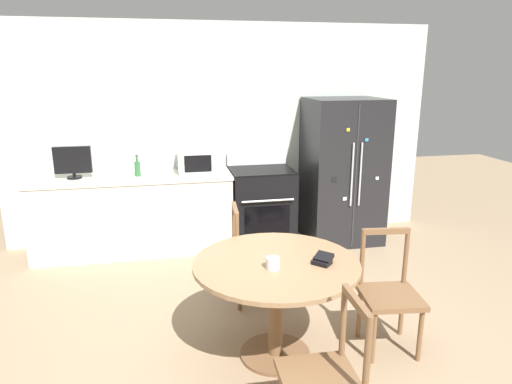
# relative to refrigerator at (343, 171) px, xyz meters

# --- Properties ---
(ground_plane) EXTENTS (14.00, 14.00, 0.00)m
(ground_plane) POSITION_rel_refrigerator_xyz_m (-1.39, -2.20, -0.87)
(ground_plane) COLOR #9E8466
(back_wall) EXTENTS (5.20, 0.10, 2.60)m
(back_wall) POSITION_rel_refrigerator_xyz_m (-1.39, 0.45, 0.43)
(back_wall) COLOR silver
(back_wall) RESTS_ON ground_plane
(kitchen_counter) EXTENTS (2.23, 0.64, 0.90)m
(kitchen_counter) POSITION_rel_refrigerator_xyz_m (-2.49, 0.09, -0.42)
(kitchen_counter) COLOR silver
(kitchen_counter) RESTS_ON ground_plane
(refrigerator) EXTENTS (0.88, 0.80, 1.74)m
(refrigerator) POSITION_rel_refrigerator_xyz_m (0.00, 0.00, 0.00)
(refrigerator) COLOR black
(refrigerator) RESTS_ON ground_plane
(oven_range) EXTENTS (0.73, 0.68, 1.08)m
(oven_range) POSITION_rel_refrigerator_xyz_m (-0.99, 0.07, -0.40)
(oven_range) COLOR black
(oven_range) RESTS_ON ground_plane
(microwave) EXTENTS (0.53, 0.36, 0.27)m
(microwave) POSITION_rel_refrigerator_xyz_m (-1.70, 0.14, 0.17)
(microwave) COLOR white
(microwave) RESTS_ON kitchen_counter
(countertop_tv) EXTENTS (0.39, 0.16, 0.36)m
(countertop_tv) POSITION_rel_refrigerator_xyz_m (-3.10, 0.10, 0.22)
(countertop_tv) COLOR black
(countertop_tv) RESTS_ON kitchen_counter
(counter_bottle) EXTENTS (0.07, 0.07, 0.24)m
(counter_bottle) POSITION_rel_refrigerator_xyz_m (-2.42, 0.07, 0.12)
(counter_bottle) COLOR #2D6B38
(counter_bottle) RESTS_ON kitchen_counter
(dining_table) EXTENTS (1.18, 1.18, 0.75)m
(dining_table) POSITION_rel_refrigerator_xyz_m (-1.38, -2.21, -0.26)
(dining_table) COLOR #997551
(dining_table) RESTS_ON ground_plane
(dining_chair_far) EXTENTS (0.45, 0.45, 0.90)m
(dining_chair_far) POSITION_rel_refrigerator_xyz_m (-1.37, -1.34, -0.43)
(dining_chair_far) COLOR brown
(dining_chair_far) RESTS_ON ground_plane
(dining_chair_right) EXTENTS (0.47, 0.47, 0.90)m
(dining_chair_right) POSITION_rel_refrigerator_xyz_m (-0.52, -2.26, -0.43)
(dining_chair_right) COLOR brown
(dining_chair_right) RESTS_ON ground_plane
(dining_chair_near) EXTENTS (0.43, 0.43, 0.90)m
(dining_chair_near) POSITION_rel_refrigerator_xyz_m (-1.32, -3.07, -0.43)
(dining_chair_near) COLOR brown
(dining_chair_near) RESTS_ON ground_plane
(candle_glass) EXTENTS (0.09, 0.09, 0.08)m
(candle_glass) POSITION_rel_refrigerator_xyz_m (-1.43, -2.32, -0.08)
(candle_glass) COLOR silver
(candle_glass) RESTS_ON dining_table
(wallet) EXTENTS (0.17, 0.17, 0.07)m
(wallet) POSITION_rel_refrigerator_xyz_m (-1.07, -2.30, -0.09)
(wallet) COLOR black
(wallet) RESTS_ON dining_table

